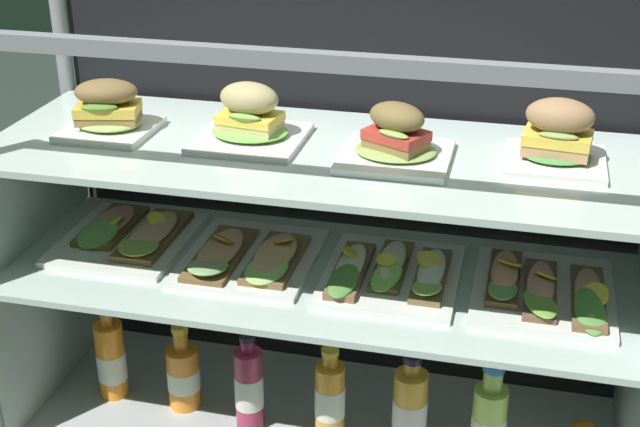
{
  "coord_description": "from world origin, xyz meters",
  "views": [
    {
      "loc": [
        0.37,
        -1.53,
        1.3
      ],
      "look_at": [
        0.0,
        0.0,
        0.56
      ],
      "focal_mm": 50.09,
      "sensor_mm": 36.0,
      "label": 1
    }
  ],
  "objects_px": {
    "plated_roll_sandwich_near_left_corner": "(250,122)",
    "open_sandwich_tray_far_right": "(390,273)",
    "plated_roll_sandwich_mid_left": "(396,141)",
    "juice_bottle_front_fourth": "(249,388)",
    "plated_roll_sandwich_right_of_center": "(108,113)",
    "juice_bottle_front_right_end": "(330,399)",
    "plated_roll_sandwich_near_right_corner": "(557,139)",
    "juice_bottle_front_second": "(489,419)",
    "open_sandwich_tray_near_right_corner": "(129,235)",
    "juice_bottle_front_middle": "(183,376)",
    "juice_bottle_back_left": "(410,408)",
    "juice_bottle_back_center": "(110,360)",
    "open_sandwich_tray_near_left_corner": "(543,290)",
    "open_sandwich_tray_right_of_center": "(249,257)"
  },
  "relations": [
    {
      "from": "plated_roll_sandwich_near_left_corner",
      "to": "juice_bottle_front_middle",
      "type": "xyz_separation_m",
      "value": [
        -0.17,
        -0.02,
        -0.61
      ]
    },
    {
      "from": "plated_roll_sandwich_near_left_corner",
      "to": "plated_roll_sandwich_near_right_corner",
      "type": "bearing_deg",
      "value": 1.84
    },
    {
      "from": "plated_roll_sandwich_near_left_corner",
      "to": "plated_roll_sandwich_near_right_corner",
      "type": "xyz_separation_m",
      "value": [
        0.57,
        0.02,
        0.01
      ]
    },
    {
      "from": "open_sandwich_tray_near_right_corner",
      "to": "juice_bottle_back_center",
      "type": "xyz_separation_m",
      "value": [
        -0.06,
        -0.04,
        -0.31
      ]
    },
    {
      "from": "open_sandwich_tray_near_right_corner",
      "to": "juice_bottle_front_middle",
      "type": "distance_m",
      "value": 0.34
    },
    {
      "from": "plated_roll_sandwich_near_left_corner",
      "to": "juice_bottle_front_right_end",
      "type": "distance_m",
      "value": 0.62
    },
    {
      "from": "plated_roll_sandwich_mid_left",
      "to": "juice_bottle_front_second",
      "type": "relative_size",
      "value": 0.88
    },
    {
      "from": "open_sandwich_tray_near_right_corner",
      "to": "juice_bottle_back_center",
      "type": "bearing_deg",
      "value": -147.49
    },
    {
      "from": "plated_roll_sandwich_near_right_corner",
      "to": "juice_bottle_front_middle",
      "type": "distance_m",
      "value": 0.97
    },
    {
      "from": "plated_roll_sandwich_near_right_corner",
      "to": "plated_roll_sandwich_right_of_center",
      "type": "bearing_deg",
      "value": -177.5
    },
    {
      "from": "plated_roll_sandwich_near_right_corner",
      "to": "open_sandwich_tray_far_right",
      "type": "relative_size",
      "value": 0.59
    },
    {
      "from": "open_sandwich_tray_right_of_center",
      "to": "open_sandwich_tray_near_left_corner",
      "type": "distance_m",
      "value": 0.59
    },
    {
      "from": "open_sandwich_tray_right_of_center",
      "to": "juice_bottle_front_right_end",
      "type": "xyz_separation_m",
      "value": [
        0.18,
        -0.03,
        -0.3
      ]
    },
    {
      "from": "plated_roll_sandwich_right_of_center",
      "to": "juice_bottle_front_middle",
      "type": "height_order",
      "value": "plated_roll_sandwich_right_of_center"
    },
    {
      "from": "open_sandwich_tray_near_left_corner",
      "to": "juice_bottle_front_middle",
      "type": "height_order",
      "value": "open_sandwich_tray_near_left_corner"
    },
    {
      "from": "juice_bottle_front_fourth",
      "to": "juice_bottle_back_left",
      "type": "relative_size",
      "value": 1.04
    },
    {
      "from": "plated_roll_sandwich_near_left_corner",
      "to": "open_sandwich_tray_far_right",
      "type": "relative_size",
      "value": 0.67
    },
    {
      "from": "plated_roll_sandwich_mid_left",
      "to": "juice_bottle_back_center",
      "type": "bearing_deg",
      "value": 178.9
    },
    {
      "from": "plated_roll_sandwich_right_of_center",
      "to": "plated_roll_sandwich_near_left_corner",
      "type": "relative_size",
      "value": 0.84
    },
    {
      "from": "plated_roll_sandwich_near_left_corner",
      "to": "juice_bottle_front_fourth",
      "type": "distance_m",
      "value": 0.59
    },
    {
      "from": "plated_roll_sandwich_near_right_corner",
      "to": "juice_bottle_front_second",
      "type": "bearing_deg",
      "value": -151.09
    },
    {
      "from": "juice_bottle_front_middle",
      "to": "open_sandwich_tray_near_left_corner",
      "type": "bearing_deg",
      "value": 0.44
    },
    {
      "from": "juice_bottle_back_left",
      "to": "juice_bottle_front_fourth",
      "type": "bearing_deg",
      "value": -176.1
    },
    {
      "from": "plated_roll_sandwich_right_of_center",
      "to": "juice_bottle_front_right_end",
      "type": "xyz_separation_m",
      "value": [
        0.45,
        -0.02,
        -0.59
      ]
    },
    {
      "from": "plated_roll_sandwich_near_left_corner",
      "to": "plated_roll_sandwich_mid_left",
      "type": "xyz_separation_m",
      "value": [
        0.29,
        -0.03,
        -0.0
      ]
    },
    {
      "from": "juice_bottle_back_center",
      "to": "juice_bottle_back_left",
      "type": "height_order",
      "value": "juice_bottle_back_center"
    },
    {
      "from": "plated_roll_sandwich_near_right_corner",
      "to": "open_sandwich_tray_right_of_center",
      "type": "relative_size",
      "value": 0.56
    },
    {
      "from": "juice_bottle_back_center",
      "to": "juice_bottle_back_left",
      "type": "relative_size",
      "value": 1.06
    },
    {
      "from": "plated_roll_sandwich_right_of_center",
      "to": "juice_bottle_front_second",
      "type": "relative_size",
      "value": 0.75
    },
    {
      "from": "plated_roll_sandwich_near_left_corner",
      "to": "open_sandwich_tray_near_right_corner",
      "type": "relative_size",
      "value": 0.67
    },
    {
      "from": "plated_roll_sandwich_right_of_center",
      "to": "plated_roll_sandwich_mid_left",
      "type": "distance_m",
      "value": 0.57
    },
    {
      "from": "open_sandwich_tray_near_left_corner",
      "to": "plated_roll_sandwich_mid_left",
      "type": "bearing_deg",
      "value": -176.48
    },
    {
      "from": "plated_roll_sandwich_near_right_corner",
      "to": "juice_bottle_front_right_end",
      "type": "bearing_deg",
      "value": -171.69
    },
    {
      "from": "open_sandwich_tray_near_right_corner",
      "to": "juice_bottle_back_left",
      "type": "height_order",
      "value": "open_sandwich_tray_near_right_corner"
    },
    {
      "from": "juice_bottle_front_right_end",
      "to": "plated_roll_sandwich_near_left_corner",
      "type": "bearing_deg",
      "value": 166.6
    },
    {
      "from": "plated_roll_sandwich_right_of_center",
      "to": "plated_roll_sandwich_near_left_corner",
      "type": "height_order",
      "value": "plated_roll_sandwich_near_left_corner"
    },
    {
      "from": "juice_bottle_front_middle",
      "to": "juice_bottle_front_right_end",
      "type": "relative_size",
      "value": 0.94
    },
    {
      "from": "plated_roll_sandwich_near_right_corner",
      "to": "open_sandwich_tray_far_right",
      "type": "distance_m",
      "value": 0.41
    },
    {
      "from": "juice_bottle_back_center",
      "to": "juice_bottle_back_left",
      "type": "bearing_deg",
      "value": -0.71
    },
    {
      "from": "plated_roll_sandwich_mid_left",
      "to": "juice_bottle_front_fourth",
      "type": "bearing_deg",
      "value": -176.14
    },
    {
      "from": "juice_bottle_front_fourth",
      "to": "juice_bottle_front_right_end",
      "type": "bearing_deg",
      "value": 2.56
    },
    {
      "from": "juice_bottle_front_right_end",
      "to": "juice_bottle_front_middle",
      "type": "bearing_deg",
      "value": 175.98
    },
    {
      "from": "plated_roll_sandwich_right_of_center",
      "to": "plated_roll_sandwich_near_left_corner",
      "type": "xyz_separation_m",
      "value": [
        0.29,
        0.02,
        -0.0
      ]
    },
    {
      "from": "open_sandwich_tray_near_right_corner",
      "to": "open_sandwich_tray_right_of_center",
      "type": "xyz_separation_m",
      "value": [
        0.28,
        -0.03,
        0.0
      ]
    },
    {
      "from": "open_sandwich_tray_far_right",
      "to": "juice_bottle_back_center",
      "type": "bearing_deg",
      "value": -179.49
    },
    {
      "from": "plated_roll_sandwich_mid_left",
      "to": "juice_bottle_front_second",
      "type": "xyz_separation_m",
      "value": [
        0.21,
        0.01,
        -0.59
      ]
    },
    {
      "from": "open_sandwich_tray_far_right",
      "to": "juice_bottle_back_left",
      "type": "height_order",
      "value": "open_sandwich_tray_far_right"
    },
    {
      "from": "plated_roll_sandwich_mid_left",
      "to": "juice_bottle_front_second",
      "type": "bearing_deg",
      "value": 2.15
    },
    {
      "from": "plated_roll_sandwich_right_of_center",
      "to": "plated_roll_sandwich_mid_left",
      "type": "bearing_deg",
      "value": -0.94
    },
    {
      "from": "plated_roll_sandwich_near_right_corner",
      "to": "juice_bottle_front_fourth",
      "type": "relative_size",
      "value": 0.77
    }
  ]
}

